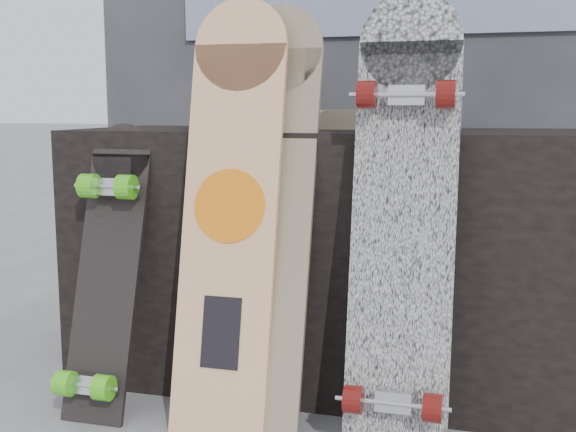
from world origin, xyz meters
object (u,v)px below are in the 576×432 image
(longboard_celtic, at_px, (268,202))
(skateboard_dark, at_px, (106,267))
(longboard_geisha, at_px, (231,200))
(vendor_table, at_px, (332,256))
(longboard_cascadia, at_px, (403,213))

(longboard_celtic, bearing_deg, skateboard_dark, -170.53)
(longboard_geisha, distance_m, skateboard_dark, 0.42)
(vendor_table, xyz_separation_m, longboard_geisha, (-0.20, -0.37, 0.22))
(longboard_geisha, bearing_deg, longboard_cascadia, -3.27)
(longboard_celtic, xyz_separation_m, skateboard_dark, (-0.46, -0.08, -0.19))
(vendor_table, distance_m, longboard_celtic, 0.41)
(longboard_celtic, height_order, longboard_cascadia, longboard_cascadia)
(longboard_geisha, relative_size, skateboard_dark, 1.42)
(longboard_geisha, height_order, longboard_celtic, longboard_geisha)
(skateboard_dark, bearing_deg, longboard_cascadia, 1.05)
(skateboard_dark, bearing_deg, longboard_geisha, 6.61)
(longboard_geisha, height_order, longboard_cascadia, longboard_geisha)
(longboard_cascadia, bearing_deg, vendor_table, 123.84)
(longboard_celtic, height_order, skateboard_dark, longboard_celtic)
(longboard_cascadia, relative_size, skateboard_dark, 1.41)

